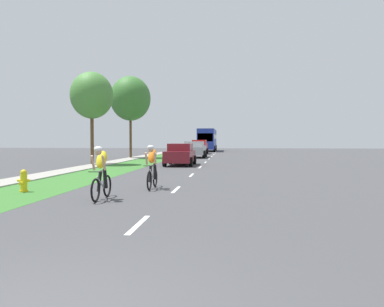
{
  "coord_description": "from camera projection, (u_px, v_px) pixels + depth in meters",
  "views": [
    {
      "loc": [
        1.87,
        -3.27,
        1.75
      ],
      "look_at": [
        -0.31,
        18.94,
        0.97
      ],
      "focal_mm": 35.47,
      "sensor_mm": 36.0,
      "label": 1
    }
  ],
  "objects": [
    {
      "name": "lane_markings_center",
      "position": [
        203.0,
        164.0,
        27.36
      ],
      "size": [
        0.12,
        52.2,
        0.01
      ],
      "color": "white",
      "rests_on": "ground_plane"
    },
    {
      "name": "fire_hydrant_yellow",
      "position": [
        24.0,
        181.0,
        12.81
      ],
      "size": [
        0.44,
        0.38,
        0.76
      ],
      "color": "yellow",
      "rests_on": "ground_plane"
    },
    {
      "name": "cyclist_trailing",
      "position": [
        152.0,
        166.0,
        13.67
      ],
      "size": [
        0.42,
        1.72,
        1.58
      ],
      "color": "black",
      "rests_on": "ground_plane"
    },
    {
      "name": "pickup_silver",
      "position": [
        195.0,
        149.0,
        38.07
      ],
      "size": [
        2.22,
        5.1,
        1.64
      ],
      "color": "#A5A8AD",
      "rests_on": "ground_plane"
    },
    {
      "name": "sedan_maroon",
      "position": [
        180.0,
        154.0,
        26.41
      ],
      "size": [
        1.98,
        4.3,
        1.52
      ],
      "color": "maroon",
      "rests_on": "ground_plane"
    },
    {
      "name": "grass_verge",
      "position": [
        119.0,
        168.0,
        23.88
      ],
      "size": [
        2.95,
        70.0,
        0.01
      ],
      "primitive_type": "cube",
      "color": "#38722D",
      "rests_on": "ground_plane"
    },
    {
      "name": "sidewalk_concrete",
      "position": [
        85.0,
        168.0,
        24.09
      ],
      "size": [
        1.51,
        70.0,
        0.1
      ],
      "primitive_type": "cube",
      "color": "#9E998E",
      "rests_on": "ground_plane"
    },
    {
      "name": "suv_red",
      "position": [
        199.0,
        146.0,
        49.06
      ],
      "size": [
        2.15,
        4.7,
        1.79
      ],
      "color": "red",
      "rests_on": "ground_plane"
    },
    {
      "name": "bus_blue",
      "position": [
        207.0,
        139.0,
        60.94
      ],
      "size": [
        2.78,
        11.6,
        3.48
      ],
      "color": "#23389E",
      "rests_on": "ground_plane"
    },
    {
      "name": "street_tree_far",
      "position": [
        130.0,
        99.0,
        37.2
      ],
      "size": [
        3.96,
        3.96,
        8.03
      ],
      "color": "brown",
      "rests_on": "ground_plane"
    },
    {
      "name": "ground_plane",
      "position": [
        199.0,
        169.0,
        23.38
      ],
      "size": [
        120.0,
        120.0,
        0.0
      ],
      "primitive_type": "plane",
      "color": "#424244"
    },
    {
      "name": "cyclist_lead",
      "position": [
        101.0,
        172.0,
        11.15
      ],
      "size": [
        0.42,
        1.72,
        1.58
      ],
      "color": "black",
      "rests_on": "ground_plane"
    },
    {
      "name": "street_tree_near",
      "position": [
        92.0,
        96.0,
        27.06
      ],
      "size": [
        3.03,
        3.03,
        6.63
      ],
      "color": "brown",
      "rests_on": "ground_plane"
    }
  ]
}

